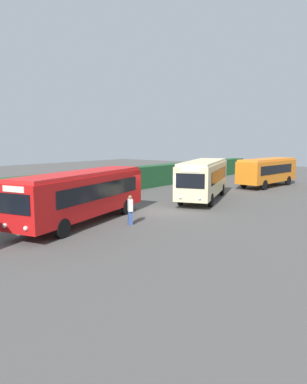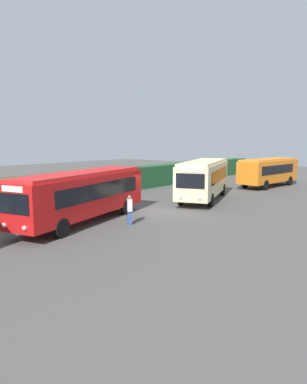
{
  "view_description": "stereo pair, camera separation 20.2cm",
  "coord_description": "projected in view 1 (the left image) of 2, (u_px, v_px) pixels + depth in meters",
  "views": [
    {
      "loc": [
        -19.01,
        -14.86,
        4.83
      ],
      "look_at": [
        0.3,
        0.48,
        1.27
      ],
      "focal_mm": 33.34,
      "sensor_mm": 36.0,
      "label": 1
    },
    {
      "loc": [
        -18.88,
        -15.02,
        4.83
      ],
      "look_at": [
        0.3,
        0.48,
        1.27
      ],
      "focal_mm": 33.34,
      "sensor_mm": 36.0,
      "label": 2
    }
  ],
  "objects": [
    {
      "name": "bus_red",
      "position": [
        83.0,
        193.0,
        20.9
      ],
      "size": [
        10.63,
        4.66,
        3.03
      ],
      "rotation": [
        0.0,
        0.0,
        3.37
      ],
      "color": "red",
      "rests_on": "ground_plane"
    },
    {
      "name": "ground_plane",
      "position": [
        156.0,
        211.0,
        24.57
      ],
      "size": [
        101.02,
        101.02,
        0.0
      ],
      "primitive_type": "plane",
      "color": "#514F4C"
    },
    {
      "name": "bus_orange",
      "position": [
        267.0,
        170.0,
        37.58
      ],
      "size": [
        9.0,
        3.32,
        2.95
      ],
      "rotation": [
        0.0,
        0.0,
        -0.11
      ],
      "color": "orange",
      "rests_on": "ground_plane"
    },
    {
      "name": "bus_cream",
      "position": [
        203.0,
        177.0,
        29.09
      ],
      "size": [
        9.93,
        5.6,
        3.21
      ],
      "rotation": [
        0.0,
        0.0,
        3.49
      ],
      "color": "beige",
      "rests_on": "ground_plane"
    },
    {
      "name": "hedge_row",
      "position": [
        74.0,
        186.0,
        29.78
      ],
      "size": [
        62.51,
        1.69,
        2.2
      ],
      "primitive_type": "cube",
      "color": "#1E502A",
      "rests_on": "ground_plane"
    },
    {
      "name": "person_center",
      "position": [
        130.0,
        209.0,
        20.56
      ],
      "size": [
        0.51,
        0.54,
        1.72
      ],
      "rotation": [
        0.0,
        0.0,
        2.43
      ],
      "color": "#334C8C",
      "rests_on": "ground_plane"
    }
  ]
}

